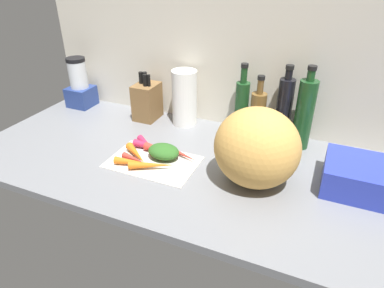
% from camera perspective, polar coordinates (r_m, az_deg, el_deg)
% --- Properties ---
extents(ground_plane, '(1.70, 0.80, 0.03)m').
position_cam_1_polar(ground_plane, '(1.35, -2.09, -2.87)').
color(ground_plane, slate).
extents(wall_back, '(1.70, 0.03, 0.60)m').
position_cam_1_polar(wall_back, '(1.55, 3.92, 14.18)').
color(wall_back, beige).
rests_on(wall_back, ground_plane).
extents(cutting_board, '(0.34, 0.22, 0.01)m').
position_cam_1_polar(cutting_board, '(1.32, -6.61, -2.98)').
color(cutting_board, beige).
rests_on(cutting_board, ground_plane).
extents(carrot_0, '(0.16, 0.06, 0.03)m').
position_cam_1_polar(carrot_0, '(1.29, -9.65, -3.10)').
color(carrot_0, orange).
rests_on(carrot_0, cutting_board).
extents(carrot_1, '(0.17, 0.10, 0.03)m').
position_cam_1_polar(carrot_1, '(1.27, -6.87, -3.57)').
color(carrot_1, orange).
rests_on(carrot_1, cutting_board).
extents(carrot_2, '(0.10, 0.04, 0.03)m').
position_cam_1_polar(carrot_2, '(1.32, -9.87, -2.46)').
color(carrot_2, red).
rests_on(carrot_2, cutting_board).
extents(carrot_3, '(0.14, 0.11, 0.03)m').
position_cam_1_polar(carrot_3, '(1.34, -9.38, -1.67)').
color(carrot_3, orange).
rests_on(carrot_3, cutting_board).
extents(carrot_4, '(0.16, 0.04, 0.03)m').
position_cam_1_polar(carrot_4, '(1.39, -6.94, -0.33)').
color(carrot_4, '#B2264C').
rests_on(carrot_4, cutting_board).
extents(carrot_5, '(0.15, 0.07, 0.02)m').
position_cam_1_polar(carrot_5, '(1.34, -1.57, -1.66)').
color(carrot_5, red).
rests_on(carrot_5, cutting_board).
extents(carrot_6, '(0.14, 0.11, 0.03)m').
position_cam_1_polar(carrot_6, '(1.40, -7.49, -0.17)').
color(carrot_6, '#B2264C').
rests_on(carrot_6, cutting_board).
extents(carrot_7, '(0.16, 0.05, 0.03)m').
position_cam_1_polar(carrot_7, '(1.35, -5.14, -1.09)').
color(carrot_7, red).
rests_on(carrot_7, cutting_board).
extents(carrot_greens_pile, '(0.13, 0.10, 0.05)m').
position_cam_1_polar(carrot_greens_pile, '(1.32, -4.83, -1.26)').
color(carrot_greens_pile, '#2D6023').
rests_on(carrot_greens_pile, cutting_board).
extents(winter_squash, '(0.29, 0.26, 0.28)m').
position_cam_1_polar(winter_squash, '(1.15, 10.90, -0.68)').
color(winter_squash, gold).
rests_on(winter_squash, ground_plane).
extents(knife_block, '(0.10, 0.13, 0.23)m').
position_cam_1_polar(knife_block, '(1.65, -7.62, 7.27)').
color(knife_block, brown).
rests_on(knife_block, ground_plane).
extents(blender_appliance, '(0.12, 0.12, 0.26)m').
position_cam_1_polar(blender_appliance, '(1.87, -18.48, 9.35)').
color(blender_appliance, navy).
rests_on(blender_appliance, ground_plane).
extents(paper_towel_roll, '(0.12, 0.12, 0.26)m').
position_cam_1_polar(paper_towel_roll, '(1.57, -1.29, 7.81)').
color(paper_towel_roll, white).
rests_on(paper_towel_roll, ground_plane).
extents(bottle_0, '(0.06, 0.06, 0.32)m').
position_cam_1_polar(bottle_0, '(1.50, 8.40, 6.42)').
color(bottle_0, '#19421E').
rests_on(bottle_0, ground_plane).
extents(bottle_1, '(0.07, 0.07, 0.29)m').
position_cam_1_polar(bottle_1, '(1.46, 11.02, 4.84)').
color(bottle_1, brown).
rests_on(bottle_1, ground_plane).
extents(bottle_2, '(0.07, 0.07, 0.33)m').
position_cam_1_polar(bottle_2, '(1.47, 15.31, 5.80)').
color(bottle_2, black).
rests_on(bottle_2, ground_plane).
extents(bottle_3, '(0.07, 0.07, 0.35)m').
position_cam_1_polar(bottle_3, '(1.43, 18.47, 4.89)').
color(bottle_3, '#19421E').
rests_on(bottle_3, ground_plane).
extents(dish_rack, '(0.22, 0.21, 0.10)m').
position_cam_1_polar(dish_rack, '(1.28, 26.29, -4.94)').
color(dish_rack, '#2838AD').
rests_on(dish_rack, ground_plane).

